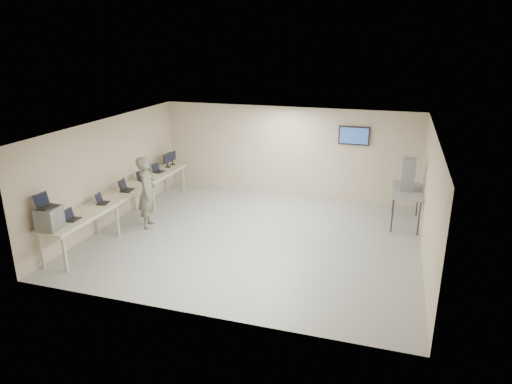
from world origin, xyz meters
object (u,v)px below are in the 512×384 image
(workbench, at_px, (126,193))
(side_table, at_px, (407,192))
(soldier, at_px, (147,192))
(equipment_box, at_px, (49,218))

(workbench, distance_m, side_table, 7.49)
(workbench, height_order, soldier, soldier)
(soldier, bearing_deg, side_table, -91.35)
(side_table, bearing_deg, equipment_box, -146.22)
(side_table, bearing_deg, soldier, -161.25)
(workbench, bearing_deg, equipment_box, -91.31)
(workbench, relative_size, side_table, 3.75)
(side_table, bearing_deg, workbench, -163.71)
(workbench, relative_size, soldier, 3.15)
(workbench, bearing_deg, side_table, 16.29)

